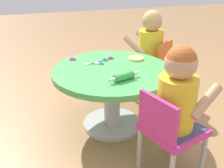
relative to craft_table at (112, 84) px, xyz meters
The scene contains 12 objects.
ground_plane 0.35m from the craft_table, ahead, with size 10.00×10.00×0.00m, color #9E7247.
craft_table is the anchor object (origin of this frame).
child_chair_left 0.61m from the craft_table, 165.12° to the right, with size 0.38×0.38×0.54m.
seated_child_left 0.63m from the craft_table, 161.34° to the right, with size 0.36×0.41×0.51m.
child_chair_right 0.61m from the craft_table, 53.84° to the right, with size 0.42×0.42×0.54m.
seated_child_right 0.63m from the craft_table, 50.06° to the right, with size 0.44×0.43×0.51m.
rolling_pin 0.25m from the craft_table, behind, with size 0.09×0.23×0.05m.
craft_scissors 0.20m from the craft_table, 29.34° to the left, with size 0.07×0.13×0.01m.
playdough_blob_0 0.30m from the craft_table, 59.53° to the right, with size 0.12×0.12×0.02m, color #F2CC72.
cookie_cutter_0 0.38m from the craft_table, 41.05° to the left, with size 0.05×0.05×0.01m, color #D83FA5.
cookie_cutter_1 0.25m from the craft_table, 13.82° to the right, with size 0.05×0.05×0.01m, color #D83FA5.
cookie_cutter_2 0.22m from the craft_table, ahead, with size 0.05×0.05×0.01m, color #4CB259.
Camera 1 is at (-1.70, 0.51, 1.18)m, focal length 43.50 mm.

